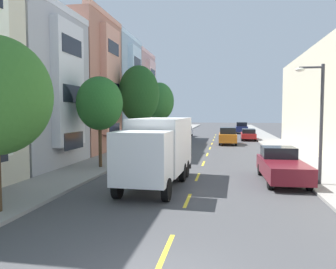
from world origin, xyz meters
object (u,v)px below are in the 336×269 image
parked_suv_navy (242,128)px  moving_orange_sedan (228,136)px  street_tree_second (100,104)px  parked_pickup_charcoal (181,134)px  parked_hatchback_silver (186,132)px  parked_wagon_red (248,134)px  street_tree_farthest (160,102)px  street_lamp (318,114)px  street_tree_third (139,94)px  parked_pickup_burgundy (282,166)px  delivery_box_truck (158,147)px

parked_suv_navy → moving_orange_sedan: bearing=-97.0°
street_tree_second → parked_pickup_charcoal: 22.85m
parked_suv_navy → parked_hatchback_silver: 12.50m
parked_wagon_red → street_tree_farthest: bearing=-157.7°
parked_wagon_red → parked_hatchback_silver: bearing=149.9°
street_tree_second → parked_suv_navy: bearing=74.3°
parked_hatchback_silver → moving_orange_sedan: size_ratio=0.84×
street_tree_farthest → parked_wagon_red: 12.46m
street_lamp → parked_hatchback_silver: 33.68m
street_tree_third → parked_suv_navy: 30.59m
street_tree_third → moving_orange_sedan: street_tree_third is taller
parked_wagon_red → moving_orange_sedan: size_ratio=0.99×
street_tree_second → parked_hatchback_silver: 29.24m
parked_pickup_burgundy → street_tree_third: bearing=132.9°
delivery_box_truck → parked_pickup_charcoal: (-2.42, 26.43, -1.06)m
parked_suv_navy → parked_hatchback_silver: (-8.59, -9.07, -0.23)m
street_tree_farthest → delivery_box_truck: bearing=-78.8°
parked_hatchback_silver → parked_suv_navy: bearing=46.6°
street_lamp → parked_pickup_burgundy: 3.27m
parked_pickup_charcoal → street_tree_farthest: bearing=-125.2°
street_tree_third → moving_orange_sedan: bearing=45.3°
street_tree_third → street_tree_farthest: (0.00, 9.70, -0.36)m
street_lamp → parked_pickup_burgundy: bearing=145.5°
moving_orange_sedan → parked_wagon_red: bearing=65.6°
parked_pickup_burgundy → parked_hatchback_silver: bearing=105.8°
street_tree_third → delivery_box_truck: street_tree_third is taller
street_tree_second → street_tree_third: 9.76m
street_tree_third → street_lamp: (12.33, -12.69, -1.73)m
parked_suv_navy → parked_wagon_red: 14.18m
street_tree_second → street_tree_farthest: (0.00, 19.40, 0.74)m
street_lamp → parked_pickup_charcoal: street_lamp is taller
parked_pickup_charcoal → parked_hatchback_silver: (-0.10, 6.47, -0.07)m
street_tree_second → moving_orange_sedan: (8.20, 17.98, -3.22)m
street_tree_second → street_lamp: bearing=-13.6°
parked_hatchback_silver → parked_wagon_red: same height
street_tree_third → delivery_box_truck: 14.79m
street_tree_third → parked_wagon_red: bearing=52.5°
street_tree_second → parked_pickup_charcoal: street_tree_second is taller
street_tree_farthest → parked_pickup_charcoal: bearing=54.8°
parked_pickup_burgundy → parked_wagon_red: parked_pickup_burgundy is taller
moving_orange_sedan → street_tree_third: bearing=-134.7°
delivery_box_truck → moving_orange_sedan: 22.23m
parked_suv_navy → moving_orange_sedan: 20.21m
parked_pickup_charcoal → moving_orange_sedan: moving_orange_sedan is taller
delivery_box_truck → parked_hatchback_silver: 33.01m
street_tree_third → parked_pickup_burgundy: bearing=-47.1°
street_lamp → delivery_box_truck: (-7.72, -0.94, -1.68)m
delivery_box_truck → parked_wagon_red: bearing=77.3°
parked_pickup_burgundy → parked_suv_navy: 40.03m
street_tree_third → parked_wagon_red: size_ratio=1.65×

